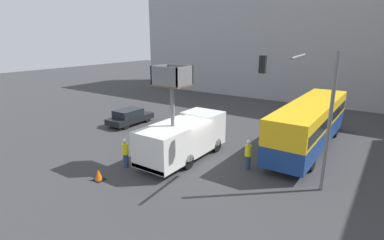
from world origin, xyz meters
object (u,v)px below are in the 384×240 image
Objects in this scene: traffic_cone_near_truck at (99,175)px; parked_car_curbside at (130,117)px; road_worker_directing at (248,155)px; road_worker_near_truck at (126,153)px; city_bus at (310,121)px; utility_truck at (183,136)px; traffic_light_pole at (307,98)px.

parked_car_curbside is at bearing 127.00° from traffic_cone_near_truck.
road_worker_directing reaches higher than traffic_cone_near_truck.
road_worker_directing reaches higher than road_worker_near_truck.
city_bus is at bearing 95.21° from road_worker_near_truck.
city_bus is at bearing 58.56° from road_worker_directing.
parked_car_curbside is (-6.49, 8.61, 0.41)m from traffic_cone_near_truck.
road_worker_directing is at bearing 13.04° from utility_truck.
traffic_cone_near_truck is (-6.09, -5.93, -0.61)m from road_worker_directing.
utility_truck is 3.67m from road_worker_near_truck.
parked_car_curbside is (-8.57, 3.61, -0.82)m from utility_truck.
road_worker_near_truck is at bearing 131.50° from city_bus.
city_bus reaches higher than parked_car_curbside.
city_bus is 6.63× the size of road_worker_directing.
city_bus is at bearing 54.99° from traffic_cone_near_truck.
road_worker_directing is at bearing -12.04° from parked_car_curbside.
road_worker_directing is at bearing 78.01° from road_worker_near_truck.
traffic_light_pole is 3.88× the size of road_worker_near_truck.
traffic_cone_near_truck is at bearing -112.56° from utility_truck.
parked_car_curbside is at bearing -179.61° from road_worker_near_truck.
road_worker_directing is 0.43× the size of parked_car_curbside.
utility_truck is at bearing 129.58° from city_bus.
city_bus is 2.84× the size of parked_car_curbside.
road_worker_near_truck is 0.98× the size of road_worker_directing.
city_bus reaches higher than road_worker_directing.
utility_truck is 0.55× the size of city_bus.
city_bus is 6.09m from road_worker_directing.
traffic_light_pole is at bearing 67.10° from road_worker_near_truck.
utility_truck is 3.65× the size of road_worker_directing.
city_bus is 6.76× the size of road_worker_near_truck.
utility_truck is 8.94m from city_bus.
utility_truck reaches higher than road_worker_directing.
utility_truck is at bearing 67.44° from traffic_cone_near_truck.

